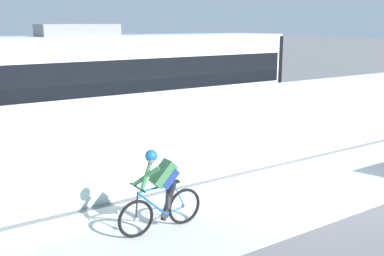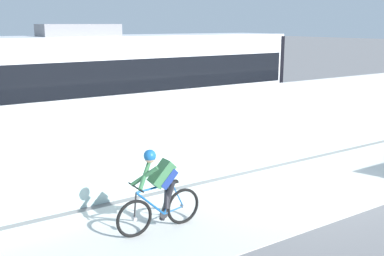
{
  "view_description": "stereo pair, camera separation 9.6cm",
  "coord_description": "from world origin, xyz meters",
  "views": [
    {
      "loc": [
        -8.06,
        -6.98,
        3.82
      ],
      "look_at": [
        -1.75,
        2.35,
        1.25
      ],
      "focal_mm": 42.85,
      "sensor_mm": 36.0,
      "label": 1
    },
    {
      "loc": [
        -7.98,
        -7.04,
        3.82
      ],
      "look_at": [
        -1.75,
        2.35,
        1.25
      ],
      "focal_mm": 42.85,
      "sensor_mm": 36.0,
      "label": 2
    }
  ],
  "objects": [
    {
      "name": "tram_rail_near",
      "position": [
        0.0,
        6.13,
        0.0
      ],
      "size": [
        32.0,
        0.08,
        0.01
      ],
      "primitive_type": "cube",
      "color": "#595654",
      "rests_on": "ground"
    },
    {
      "name": "ground_plane",
      "position": [
        0.0,
        0.0,
        0.0
      ],
      "size": [
        200.0,
        200.0,
        0.0
      ],
      "primitive_type": "plane",
      "color": "slate"
    },
    {
      "name": "cyclist_on_bike",
      "position": [
        -4.04,
        0.0,
        0.78
      ],
      "size": [
        1.77,
        0.58,
        1.61
      ],
      "color": "black",
      "rests_on": "ground"
    },
    {
      "name": "glass_parapet",
      "position": [
        0.0,
        1.85,
        0.51
      ],
      "size": [
        32.0,
        0.05,
        1.02
      ],
      "primitive_type": "cube",
      "color": "silver",
      "rests_on": "ground"
    },
    {
      "name": "bike_path_deck",
      "position": [
        0.0,
        0.0,
        0.01
      ],
      "size": [
        32.0,
        3.2,
        0.01
      ],
      "primitive_type": "cube",
      "color": "beige",
      "rests_on": "ground"
    },
    {
      "name": "tram_rail_far",
      "position": [
        0.0,
        7.57,
        0.0
      ],
      "size": [
        32.0,
        0.08,
        0.01
      ],
      "primitive_type": "cube",
      "color": "#595654",
      "rests_on": "ground"
    },
    {
      "name": "tram",
      "position": [
        -0.97,
        6.85,
        1.89
      ],
      "size": [
        11.06,
        2.54,
        3.81
      ],
      "color": "silver",
      "rests_on": "ground"
    },
    {
      "name": "concrete_barrier_wall",
      "position": [
        0.0,
        3.65,
        0.96
      ],
      "size": [
        32.0,
        0.36,
        1.93
      ],
      "primitive_type": "cube",
      "color": "silver",
      "rests_on": "ground"
    }
  ]
}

